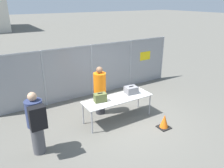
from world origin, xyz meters
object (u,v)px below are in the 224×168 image
object	(u,v)px
traveler_hooded	(36,122)
security_worker_near	(100,90)
suitcase_olive	(100,98)
suitcase_grey	(131,90)
inspection_table	(118,99)
utility_trailer	(103,66)
traffic_cone	(164,122)

from	to	relation	value
traveler_hooded	security_worker_near	bearing A→B (deg)	35.61
suitcase_olive	security_worker_near	xyz separation A→B (m)	(0.31, 0.61, -0.03)
suitcase_olive	suitcase_grey	distance (m)	1.22
inspection_table	utility_trailer	world-z (taller)	inspection_table
suitcase_grey	traveler_hooded	xyz separation A→B (m)	(-3.31, -0.53, 0.05)
inspection_table	traffic_cone	size ratio (longest dim) A/B	5.18
inspection_table	suitcase_olive	distance (m)	0.64
suitcase_olive	security_worker_near	world-z (taller)	security_worker_near
inspection_table	utility_trailer	distance (m)	4.81
suitcase_grey	utility_trailer	xyz separation A→B (m)	(1.29, 4.30, -0.45)
security_worker_near	utility_trailer	xyz separation A→B (m)	(2.20, 3.72, -0.44)
security_worker_near	utility_trailer	world-z (taller)	security_worker_near
security_worker_near	traffic_cone	world-z (taller)	security_worker_near
suitcase_olive	traveler_hooded	size ratio (longest dim) A/B	0.24
traveler_hooded	security_worker_near	xyz separation A→B (m)	(2.41, 1.11, -0.06)
suitcase_grey	traffic_cone	xyz separation A→B (m)	(0.35, -1.33, -0.69)
suitcase_grey	utility_trailer	distance (m)	4.51
security_worker_near	traffic_cone	bearing A→B (deg)	133.06
inspection_table	suitcase_olive	bearing A→B (deg)	172.70
suitcase_grey	traffic_cone	world-z (taller)	suitcase_grey
suitcase_grey	traveler_hooded	bearing A→B (deg)	-170.87
inspection_table	security_worker_near	distance (m)	0.77
inspection_table	suitcase_grey	distance (m)	0.64
suitcase_olive	suitcase_grey	xyz separation A→B (m)	(1.22, 0.03, -0.02)
security_worker_near	traffic_cone	xyz separation A→B (m)	(1.25, -1.91, -0.68)
utility_trailer	suitcase_grey	bearing A→B (deg)	-106.68
suitcase_grey	security_worker_near	size ratio (longest dim) A/B	0.25
security_worker_near	inspection_table	bearing A→B (deg)	123.29
traveler_hooded	suitcase_grey	bearing A→B (deg)	19.95
traveler_hooded	utility_trailer	world-z (taller)	traveler_hooded
utility_trailer	inspection_table	bearing A→B (deg)	-113.29
suitcase_olive	traffic_cone	xyz separation A→B (m)	(1.57, -1.30, -0.71)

